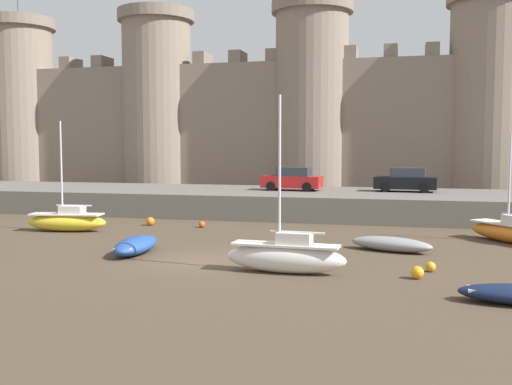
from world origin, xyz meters
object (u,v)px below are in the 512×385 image
at_px(car_quay_east, 292,179).
at_px(rowboat_midflat_centre, 391,244).
at_px(mooring_buoy_near_channel, 202,224).
at_px(mooring_buoy_mid_mud, 417,272).
at_px(mooring_buoy_off_centre, 431,267).
at_px(mooring_buoy_near_shore, 150,221).
at_px(sailboat_near_channel_left, 286,256).
at_px(rowboat_foreground_left, 136,245).
at_px(sailboat_midflat_left, 67,221).
at_px(sailboat_midflat_right, 512,231).
at_px(car_quay_west, 406,180).

bearing_deg(car_quay_east, rowboat_midflat_centre, -62.88).
bearing_deg(mooring_buoy_near_channel, mooring_buoy_mid_mud, -42.01).
bearing_deg(mooring_buoy_off_centre, mooring_buoy_near_shore, 148.84).
xyz_separation_m(mooring_buoy_off_centre, mooring_buoy_near_shore, (-15.52, 9.38, 0.05)).
bearing_deg(sailboat_near_channel_left, rowboat_foreground_left, 162.09).
relative_size(sailboat_midflat_left, mooring_buoy_near_channel, 16.04).
bearing_deg(rowboat_midflat_centre, rowboat_foreground_left, -163.13).
xyz_separation_m(rowboat_foreground_left, mooring_buoy_near_shore, (-3.15, 8.57, -0.14)).
xyz_separation_m(rowboat_midflat_centre, car_quay_east, (-7.06, 13.80, 2.01)).
relative_size(mooring_buoy_near_shore, mooring_buoy_mid_mud, 1.06).
bearing_deg(mooring_buoy_near_shore, sailboat_midflat_left, -136.34).
bearing_deg(rowboat_midflat_centre, sailboat_midflat_right, 33.75).
bearing_deg(sailboat_midflat_left, mooring_buoy_near_channel, 25.33).
distance_m(rowboat_midflat_centre, mooring_buoy_near_channel, 11.90).
relative_size(mooring_buoy_off_centre, mooring_buoy_near_channel, 1.03).
xyz_separation_m(mooring_buoy_mid_mud, car_quay_west, (-0.43, 19.95, 2.12)).
relative_size(sailboat_midflat_left, sailboat_midflat_right, 1.14).
relative_size(sailboat_near_channel_left, rowboat_midflat_centre, 1.67).
distance_m(mooring_buoy_near_shore, car_quay_east, 11.15).
bearing_deg(sailboat_midflat_left, mooring_buoy_near_shore, 43.66).
xyz_separation_m(mooring_buoy_off_centre, mooring_buoy_mid_mud, (-0.51, -1.34, 0.04)).
xyz_separation_m(sailboat_midflat_left, mooring_buoy_off_centre, (18.98, -6.08, -0.40)).
height_order(mooring_buoy_off_centre, mooring_buoy_near_shore, mooring_buoy_near_shore).
height_order(rowboat_foreground_left, mooring_buoy_near_channel, rowboat_foreground_left).
xyz_separation_m(sailboat_near_channel_left, mooring_buoy_mid_mud, (4.72, 0.15, -0.42)).
relative_size(mooring_buoy_near_channel, mooring_buoy_mid_mud, 0.81).
distance_m(mooring_buoy_off_centre, mooring_buoy_mid_mud, 1.44).
distance_m(sailboat_midflat_left, rowboat_foreground_left, 8.46).
xyz_separation_m(mooring_buoy_near_channel, mooring_buoy_mid_mud, (11.76, -10.60, 0.04)).
xyz_separation_m(mooring_buoy_near_shore, car_quay_west, (14.58, 9.22, 2.10)).
relative_size(sailboat_midflat_left, mooring_buoy_mid_mud, 12.97).
xyz_separation_m(sailboat_midflat_left, mooring_buoy_mid_mud, (18.47, -7.42, -0.36)).
xyz_separation_m(mooring_buoy_off_centre, mooring_buoy_near_channel, (-12.27, 9.26, -0.00)).
xyz_separation_m(sailboat_near_channel_left, mooring_buoy_near_channel, (-7.04, 10.75, -0.46)).
distance_m(rowboat_midflat_centre, mooring_buoy_near_shore, 14.93).
bearing_deg(car_quay_east, mooring_buoy_near_shore, -129.05).
height_order(sailboat_midflat_left, car_quay_west, sailboat_midflat_left).
bearing_deg(sailboat_midflat_right, rowboat_foreground_left, -156.80).
bearing_deg(mooring_buoy_near_channel, rowboat_midflat_centre, -25.72).
distance_m(mooring_buoy_mid_mud, car_quay_east, 20.98).
distance_m(mooring_buoy_off_centre, mooring_buoy_near_shore, 18.13).
bearing_deg(mooring_buoy_mid_mud, car_quay_east, 112.87).
height_order(rowboat_midflat_centre, car_quay_east, car_quay_east).
xyz_separation_m(mooring_buoy_near_shore, car_quay_east, (6.90, 8.51, 2.10)).
distance_m(sailboat_midflat_left, car_quay_west, 22.03).
xyz_separation_m(rowboat_foreground_left, mooring_buoy_near_channel, (0.09, 8.44, -0.20)).
distance_m(sailboat_near_channel_left, mooring_buoy_off_centre, 5.46).
bearing_deg(car_quay_east, sailboat_midflat_left, -131.26).
bearing_deg(rowboat_foreground_left, mooring_buoy_near_channel, 89.36).
height_order(sailboat_midflat_right, mooring_buoy_mid_mud, sailboat_midflat_right).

